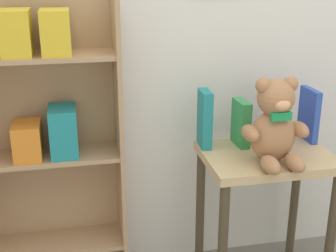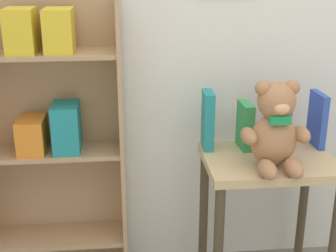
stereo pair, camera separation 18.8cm
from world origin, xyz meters
name	(u,v)px [view 1 (the left image)]	position (x,y,z in m)	size (l,w,h in m)	color
wall_back	(222,1)	(0.00, 1.37, 1.25)	(4.80, 0.07, 2.50)	silver
bookshelf_side	(47,135)	(-0.78, 1.24, 0.73)	(0.62, 0.23, 1.30)	tan
display_table	(265,181)	(0.12, 1.05, 0.52)	(0.54, 0.40, 0.65)	tan
teddy_bear	(275,125)	(0.10, 0.96, 0.81)	(0.26, 0.24, 0.35)	#A8754C
book_standing_teal	(205,119)	(-0.12, 1.18, 0.78)	(0.04, 0.12, 0.25)	teal
book_standing_green	(241,123)	(0.04, 1.17, 0.75)	(0.04, 0.13, 0.20)	#33934C
book_standing_purple	(276,122)	(0.20, 1.16, 0.75)	(0.03, 0.14, 0.19)	purple
book_standing_blue	(309,115)	(0.36, 1.17, 0.77)	(0.03, 0.15, 0.23)	#2D51B7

